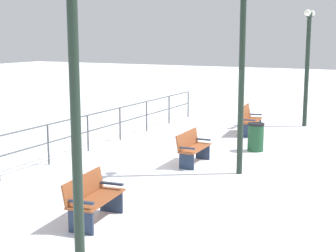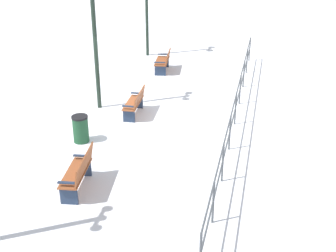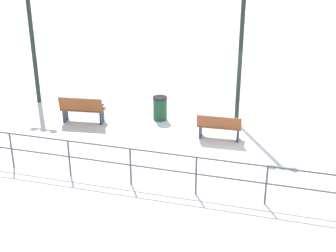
{
  "view_description": "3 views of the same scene",
  "coord_description": "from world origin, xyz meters",
  "px_view_note": "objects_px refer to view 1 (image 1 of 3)",
  "views": [
    {
      "loc": [
        5.09,
        -11.88,
        3.31
      ],
      "look_at": [
        -1.38,
        0.98,
        0.75
      ],
      "focal_mm": 54.59,
      "sensor_mm": 36.0,
      "label": 1
    },
    {
      "loc": [
        -4.36,
        13.52,
        6.29
      ],
      "look_at": [
        -1.72,
        1.9,
        0.63
      ],
      "focal_mm": 49.23,
      "sensor_mm": 36.0,
      "label": 2
    },
    {
      "loc": [
        -14.12,
        -2.2,
        6.82
      ],
      "look_at": [
        -1.64,
        1.24,
        0.95
      ],
      "focal_mm": 53.01,
      "sensor_mm": 36.0,
      "label": 3
    }
  ],
  "objects_px": {
    "lamppost_middle": "(243,37)",
    "bench_nearest": "(93,199)",
    "bench_second": "(193,147)",
    "lamppost_near": "(72,17)",
    "trash_bin": "(256,137)",
    "bench_third": "(250,120)",
    "lamppost_far": "(308,55)"
  },
  "relations": [
    {
      "from": "lamppost_middle",
      "to": "bench_third",
      "type": "bearing_deg",
      "value": 105.17
    },
    {
      "from": "bench_nearest",
      "to": "lamppost_near",
      "type": "distance_m",
      "value": 3.96
    },
    {
      "from": "bench_nearest",
      "to": "lamppost_near",
      "type": "relative_size",
      "value": 0.28
    },
    {
      "from": "lamppost_middle",
      "to": "lamppost_far",
      "type": "height_order",
      "value": "lamppost_middle"
    },
    {
      "from": "bench_second",
      "to": "lamppost_near",
      "type": "distance_m",
      "value": 7.58
    },
    {
      "from": "lamppost_middle",
      "to": "lamppost_far",
      "type": "distance_m",
      "value": 7.42
    },
    {
      "from": "bench_third",
      "to": "trash_bin",
      "type": "distance_m",
      "value": 2.61
    },
    {
      "from": "lamppost_near",
      "to": "lamppost_far",
      "type": "distance_m",
      "value": 13.84
    },
    {
      "from": "bench_nearest",
      "to": "trash_bin",
      "type": "height_order",
      "value": "bench_nearest"
    },
    {
      "from": "lamppost_middle",
      "to": "lamppost_far",
      "type": "xyz_separation_m",
      "value": [
        -0.0,
        7.39,
        -0.66
      ]
    },
    {
      "from": "lamppost_middle",
      "to": "bench_nearest",
      "type": "bearing_deg",
      "value": -106.52
    },
    {
      "from": "bench_second",
      "to": "bench_third",
      "type": "relative_size",
      "value": 0.92
    },
    {
      "from": "bench_second",
      "to": "trash_bin",
      "type": "xyz_separation_m",
      "value": [
        1.02,
        2.21,
        -0.03
      ]
    },
    {
      "from": "bench_second",
      "to": "trash_bin",
      "type": "bearing_deg",
      "value": 62.41
    },
    {
      "from": "bench_third",
      "to": "lamppost_middle",
      "type": "bearing_deg",
      "value": -82.07
    },
    {
      "from": "bench_second",
      "to": "lamppost_near",
      "type": "height_order",
      "value": "lamppost_near"
    },
    {
      "from": "lamppost_near",
      "to": "lamppost_far",
      "type": "xyz_separation_m",
      "value": [
        -0.0,
        13.81,
        -0.91
      ]
    },
    {
      "from": "bench_nearest",
      "to": "bench_third",
      "type": "xyz_separation_m",
      "value": [
        -0.08,
        9.3,
        0.06
      ]
    },
    {
      "from": "bench_second",
      "to": "lamppost_far",
      "type": "bearing_deg",
      "value": 75.77
    },
    {
      "from": "lamppost_near",
      "to": "trash_bin",
      "type": "distance_m",
      "value": 9.52
    },
    {
      "from": "trash_bin",
      "to": "lamppost_middle",
      "type": "bearing_deg",
      "value": -81.39
    },
    {
      "from": "bench_second",
      "to": "bench_nearest",
      "type": "bearing_deg",
      "value": -91.37
    },
    {
      "from": "bench_third",
      "to": "lamppost_near",
      "type": "bearing_deg",
      "value": -90.48
    },
    {
      "from": "bench_nearest",
      "to": "trash_bin",
      "type": "xyz_separation_m",
      "value": [
        0.89,
        6.87,
        -0.02
      ]
    },
    {
      "from": "bench_nearest",
      "to": "lamppost_far",
      "type": "xyz_separation_m",
      "value": [
        1.28,
        11.69,
        2.19
      ]
    },
    {
      "from": "bench_nearest",
      "to": "lamppost_far",
      "type": "relative_size",
      "value": 0.33
    },
    {
      "from": "lamppost_far",
      "to": "trash_bin",
      "type": "xyz_separation_m",
      "value": [
        -0.39,
        -4.82,
        -2.21
      ]
    },
    {
      "from": "lamppost_far",
      "to": "trash_bin",
      "type": "height_order",
      "value": "lamppost_far"
    },
    {
      "from": "lamppost_middle",
      "to": "bench_second",
      "type": "bearing_deg",
      "value": 165.98
    },
    {
      "from": "lamppost_near",
      "to": "lamppost_middle",
      "type": "distance_m",
      "value": 6.43
    },
    {
      "from": "lamppost_middle",
      "to": "trash_bin",
      "type": "xyz_separation_m",
      "value": [
        -0.39,
        2.56,
        -2.87
      ]
    },
    {
      "from": "bench_third",
      "to": "lamppost_near",
      "type": "xyz_separation_m",
      "value": [
        1.35,
        -11.42,
        3.04
      ]
    }
  ]
}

